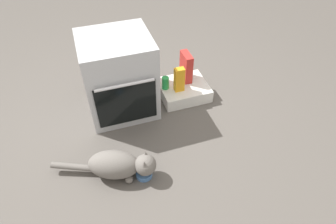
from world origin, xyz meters
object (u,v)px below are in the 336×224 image
object	(u,v)px
cereal_box	(186,67)
pantry_cabinet	(184,90)
oven	(119,76)
food_bowl	(144,174)
cat	(119,165)
soda_can	(165,83)
juice_carton	(179,80)

from	to	relation	value
cereal_box	pantry_cabinet	bearing A→B (deg)	-121.01
pantry_cabinet	oven	bearing A→B (deg)	179.01
pantry_cabinet	food_bowl	distance (m)	1.00
cat	cereal_box	bearing A→B (deg)	66.41
food_bowl	soda_can	size ratio (longest dim) A/B	1.02
pantry_cabinet	food_bowl	size ratio (longest dim) A/B	3.73
pantry_cabinet	juice_carton	bearing A→B (deg)	-140.50
oven	cereal_box	size ratio (longest dim) A/B	2.57
oven	food_bowl	world-z (taller)	oven
cat	pantry_cabinet	bearing A→B (deg)	65.07
cat	cereal_box	world-z (taller)	cereal_box
soda_can	juice_carton	bearing A→B (deg)	-31.52
oven	soda_can	distance (m)	0.45
food_bowl	cat	world-z (taller)	cat
juice_carton	cereal_box	xyz separation A→B (m)	(0.12, 0.14, 0.02)
cat	food_bowl	bearing A→B (deg)	0.00
soda_can	oven	bearing A→B (deg)	179.88
pantry_cabinet	cat	size ratio (longest dim) A/B	0.61
pantry_cabinet	food_bowl	bearing A→B (deg)	-127.68
food_bowl	cat	distance (m)	0.20
food_bowl	cereal_box	size ratio (longest dim) A/B	0.44
oven	food_bowl	distance (m)	0.87
cereal_box	soda_can	bearing A→B (deg)	-161.94
pantry_cabinet	cereal_box	size ratio (longest dim) A/B	1.62
juice_carton	pantry_cabinet	bearing A→B (deg)	39.50
oven	cat	distance (m)	0.79
food_bowl	juice_carton	xyz separation A→B (m)	(0.54, 0.74, 0.22)
cat	cereal_box	size ratio (longest dim) A/B	2.66
soda_can	cereal_box	bearing A→B (deg)	18.06
cat	soda_can	bearing A→B (deg)	73.03
cat	soda_can	xyz separation A→B (m)	(0.60, 0.74, 0.06)
oven	pantry_cabinet	world-z (taller)	oven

